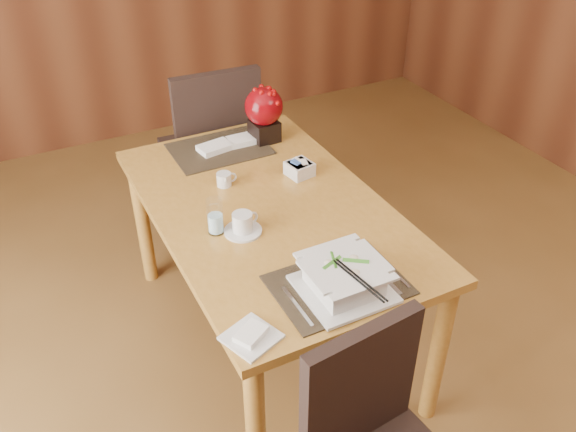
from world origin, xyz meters
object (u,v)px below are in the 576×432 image
sugar_caddy (299,169)px  berry_decor (264,111)px  dining_table (270,226)px  soup_setting (344,278)px  far_chair (213,144)px  bread_plate (251,337)px  water_glass (215,216)px  creamer_jug (224,179)px  coffee_cup (243,224)px

sugar_caddy → berry_decor: berry_decor is taller
dining_table → soup_setting: (-0.00, -0.58, 0.16)m
soup_setting → far_chair: bearing=86.2°
soup_setting → bread_plate: bearing=-171.3°
soup_setting → bread_plate: 0.38m
soup_setting → bread_plate: size_ratio=1.92×
sugar_caddy → soup_setting: bearing=-107.0°
water_glass → far_chair: far_chair is taller
soup_setting → dining_table: bearing=90.0°
water_glass → far_chair: 1.08m
soup_setting → creamer_jug: soup_setting is taller
creamer_jug → far_chair: far_chair is taller
soup_setting → berry_decor: bearing=78.4°
water_glass → bread_plate: 0.59m
far_chair → dining_table: bearing=87.1°
bread_plate → coffee_cup: bearing=69.1°
coffee_cup → sugar_caddy: bearing=35.3°
creamer_jug → bread_plate: 0.92m
soup_setting → far_chair: far_chair is taller
coffee_cup → far_chair: bearing=75.5°
soup_setting → sugar_caddy: 0.79m
coffee_cup → sugar_caddy: (0.40, 0.28, -0.00)m
sugar_caddy → water_glass: bearing=-154.5°
dining_table → coffee_cup: coffee_cup is taller
dining_table → creamer_jug: 0.29m
soup_setting → water_glass: size_ratio=1.99×
far_chair → coffee_cup: bearing=78.8°
creamer_jug → far_chair: bearing=79.1°
berry_decor → far_chair: size_ratio=0.26×
dining_table → far_chair: bearing=83.8°
berry_decor → far_chair: far_chair is taller
coffee_cup → creamer_jug: size_ratio=1.80×
bread_plate → sugar_caddy: bearing=53.5°
bread_plate → far_chair: far_chair is taller
bread_plate → creamer_jug: bearing=73.1°
coffee_cup → water_glass: 0.11m
creamer_jug → berry_decor: (0.33, 0.30, 0.12)m
water_glass → soup_setting: bearing=-63.6°
creamer_jug → bread_plate: creamer_jug is taller
water_glass → creamer_jug: water_glass is taller
dining_table → far_chair: far_chair is taller
dining_table → sugar_caddy: size_ratio=14.42×
soup_setting → creamer_jug: size_ratio=3.55×
soup_setting → sugar_caddy: (0.23, 0.75, -0.03)m
dining_table → water_glass: bearing=-165.9°
coffee_cup → water_glass: size_ratio=1.01×
dining_table → sugar_caddy: sugar_caddy is taller
coffee_cup → far_chair: (0.27, 1.04, -0.21)m
water_glass → berry_decor: 0.78m
soup_setting → creamer_jug: (-0.10, 0.82, -0.03)m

